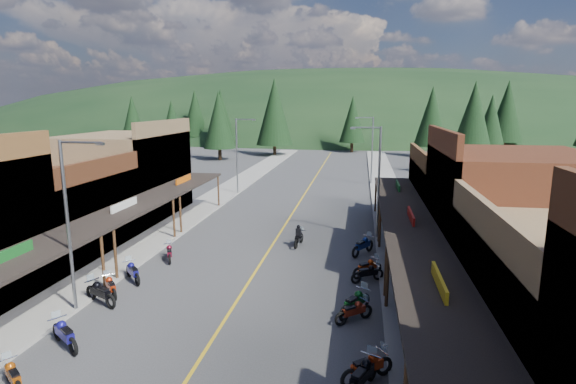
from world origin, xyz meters
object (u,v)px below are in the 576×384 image
at_px(pine_1, 221,114).
at_px(bike_west_5, 100,292).
at_px(pine_5, 507,111).
at_px(bike_east_8, 367,267).
at_px(streetlight_3, 371,147).
at_px(pedestrian_east_b, 385,210).
at_px(bike_west_3, 13,375).
at_px(pine_7, 195,113).
at_px(bike_east_9, 363,245).
at_px(pedestrian_east_a, 422,307).
at_px(pine_3, 353,119).
at_px(bike_east_7, 367,272).
at_px(streetlight_0, 70,219).
at_px(shop_east_2, 507,216).
at_px(bike_east_5, 354,310).
at_px(pine_4, 432,116).
at_px(pine_10, 219,120).
at_px(pine_9, 490,126).
at_px(bike_east_4, 367,366).
at_px(bike_west_7, 133,271).
at_px(rider_on_bike, 299,237).
at_px(streetlight_1, 238,152).
at_px(bike_west_8, 169,252).
at_px(shop_west_3, 127,176).
at_px(pine_0, 133,119).
at_px(streetlight_2, 377,177).
at_px(bike_west_4, 64,333).
at_px(pine_2, 274,112).
at_px(pine_11, 473,122).
at_px(bike_west_6, 110,285).
at_px(bike_east_3, 362,375).
at_px(bike_east_6, 355,302).
at_px(shop_east_3, 466,198).

xyz_separation_m(pine_1, bike_west_5, (17.63, -75.12, -6.58)).
xyz_separation_m(pine_5, bike_east_8, (-27.64, -71.43, -7.41)).
xyz_separation_m(streetlight_3, pedestrian_east_b, (0.92, -17.03, -3.48)).
distance_m(bike_west_3, bike_west_5, 6.56).
bearing_deg(bike_west_5, bike_west_3, -146.16).
relative_size(pine_7, bike_east_8, 6.12).
relative_size(bike_east_9, pedestrian_east_b, 1.42).
distance_m(pedestrian_east_a, pedestrian_east_b, 17.98).
height_order(pine_3, bike_east_7, pine_3).
bearing_deg(streetlight_0, shop_east_2, 20.37).
bearing_deg(pine_5, bike_east_5, -110.19).
bearing_deg(bike_east_5, pine_4, 130.73).
relative_size(pine_4, pine_10, 1.08).
xyz_separation_m(streetlight_3, bike_west_3, (-12.54, -41.63, -3.92)).
distance_m(pine_3, pine_9, 29.00).
distance_m(streetlight_3, bike_east_4, 39.46).
height_order(pine_4, bike_west_3, pine_4).
relative_size(pine_7, bike_east_5, 6.36).
xyz_separation_m(pine_1, bike_west_7, (17.74, -72.19, -6.63)).
bearing_deg(pine_7, pedestrian_east_a, -63.37).
bearing_deg(rider_on_bike, streetlight_1, 125.23).
relative_size(bike_west_5, bike_east_7, 1.19).
distance_m(bike_west_8, bike_east_4, 15.88).
xyz_separation_m(bike_west_3, rider_on_bike, (7.40, 17.03, 0.07)).
bearing_deg(shop_west_3, pine_0, 117.34).
bearing_deg(pine_5, streetlight_2, -112.91).
xyz_separation_m(pine_1, pine_5, (58.00, 2.00, 0.75)).
bearing_deg(pine_7, pine_0, -119.74).
xyz_separation_m(streetlight_3, bike_west_4, (-12.50, -38.96, -3.81)).
xyz_separation_m(shop_west_3, pine_0, (-26.22, 50.70, 2.96)).
bearing_deg(bike_west_5, streetlight_3, 6.17).
distance_m(shop_west_3, pine_2, 47.07).
xyz_separation_m(pine_1, bike_west_3, (18.41, -81.63, -6.69)).
relative_size(pine_11, pedestrian_east_a, 7.63).
height_order(shop_east_2, bike_west_4, shop_east_2).
xyz_separation_m(bike_west_6, rider_on_bike, (8.24, 9.54, 0.05)).
relative_size(pine_0, pine_1, 0.88).
relative_size(bike_west_7, pedestrian_east_b, 1.29).
bearing_deg(bike_east_8, pine_3, 140.01).
xyz_separation_m(pine_4, bike_east_3, (-11.93, -69.90, -6.59)).
relative_size(bike_west_8, pedestrian_east_b, 1.19).
height_order(streetlight_2, pine_9, pine_9).
bearing_deg(bike_east_3, shop_west_3, 158.39).
bearing_deg(pine_7, rider_on_bike, -64.41).
height_order(bike_east_5, bike_east_9, bike_east_9).
xyz_separation_m(shop_west_3, bike_west_5, (7.41, -16.42, -2.86)).
distance_m(bike_west_3, bike_east_6, 13.51).
distance_m(pine_2, rider_on_bike, 54.41).
relative_size(shop_east_3, streetlight_1, 1.36).
bearing_deg(bike_west_4, bike_east_6, -32.94).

